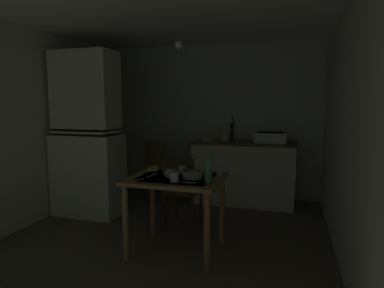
{
  "coord_description": "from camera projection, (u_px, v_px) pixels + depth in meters",
  "views": [
    {
      "loc": [
        1.28,
        -3.37,
        1.5
      ],
      "look_at": [
        0.21,
        0.19,
        1.03
      ],
      "focal_mm": 30.81,
      "sensor_mm": 36.0,
      "label": 1
    }
  ],
  "objects": [
    {
      "name": "ground_plane",
      "position": [
        169.0,
        235.0,
        3.75
      ],
      "size": [
        4.6,
        4.6,
        0.0
      ],
      "primitive_type": "plane",
      "color": "brown"
    },
    {
      "name": "wall_back",
      "position": [
        209.0,
        121.0,
        5.36
      ],
      "size": [
        3.6,
        0.1,
        2.4
      ],
      "primitive_type": "cube",
      "color": "beige",
      "rests_on": "ground"
    },
    {
      "name": "wall_left",
      "position": [
        33.0,
        127.0,
        4.11
      ],
      "size": [
        0.1,
        3.7,
        2.4
      ],
      "primitive_type": "cube",
      "color": "beige",
      "rests_on": "ground"
    },
    {
      "name": "wall_right",
      "position": [
        348.0,
        135.0,
        3.09
      ],
      "size": [
        0.1,
        3.7,
        2.4
      ],
      "primitive_type": "cube",
      "color": "beige",
      "rests_on": "ground"
    },
    {
      "name": "ceiling_slab",
      "position": [
        167.0,
        12.0,
        3.45
      ],
      "size": [
        3.6,
        3.7,
        0.1
      ],
      "primitive_type": "cube",
      "color": "silver"
    },
    {
      "name": "hutch_cabinet",
      "position": [
        87.0,
        140.0,
        4.36
      ],
      "size": [
        0.88,
        0.5,
        2.15
      ],
      "color": "silver",
      "rests_on": "ground"
    },
    {
      "name": "counter_cabinet",
      "position": [
        244.0,
        172.0,
        4.92
      ],
      "size": [
        1.5,
        0.64,
        0.92
      ],
      "color": "silver",
      "rests_on": "ground"
    },
    {
      "name": "sink_basin",
      "position": [
        271.0,
        137.0,
        4.75
      ],
      "size": [
        0.44,
        0.34,
        0.15
      ],
      "color": "white",
      "rests_on": "counter_cabinet"
    },
    {
      "name": "hand_pump",
      "position": [
        232.0,
        130.0,
        4.94
      ],
      "size": [
        0.05,
        0.27,
        0.39
      ],
      "color": "#232328",
      "rests_on": "counter_cabinet"
    },
    {
      "name": "mixing_bowl_counter",
      "position": [
        208.0,
        139.0,
        4.97
      ],
      "size": [
        0.24,
        0.24,
        0.07
      ],
      "primitive_type": "cylinder",
      "color": "tan",
      "rests_on": "counter_cabinet"
    },
    {
      "name": "stoneware_crock",
      "position": [
        224.0,
        137.0,
        4.95
      ],
      "size": [
        0.11,
        0.11,
        0.12
      ],
      "primitive_type": "cylinder",
      "color": "beige",
      "rests_on": "counter_cabinet"
    },
    {
      "name": "dining_table",
      "position": [
        176.0,
        189.0,
        3.26
      ],
      "size": [
        0.92,
        0.76,
        0.77
      ],
      "color": "olive",
      "rests_on": "ground"
    },
    {
      "name": "chair_far_side",
      "position": [
        182.0,
        189.0,
        3.91
      ],
      "size": [
        0.41,
        0.41,
        0.87
      ],
      "color": "#492F1F",
      "rests_on": "ground"
    },
    {
      "name": "chair_by_counter",
      "position": [
        161.0,
        172.0,
        4.74
      ],
      "size": [
        0.52,
        0.52,
        0.96
      ],
      "color": "#48371A",
      "rests_on": "ground"
    },
    {
      "name": "serving_bowl_wide",
      "position": [
        193.0,
        176.0,
        3.19
      ],
      "size": [
        0.2,
        0.2,
        0.05
      ],
      "primitive_type": "cylinder",
      "color": "#9EB2C6",
      "rests_on": "dining_table"
    },
    {
      "name": "soup_bowl_small",
      "position": [
        171.0,
        173.0,
        3.36
      ],
      "size": [
        0.15,
        0.15,
        0.03
      ],
      "primitive_type": "cylinder",
      "color": "tan",
      "rests_on": "dining_table"
    },
    {
      "name": "sauce_dish",
      "position": [
        153.0,
        169.0,
        3.55
      ],
      "size": [
        0.12,
        0.12,
        0.04
      ],
      "primitive_type": "cylinder",
      "color": "beige",
      "rests_on": "dining_table"
    },
    {
      "name": "mug_dark",
      "position": [
        170.0,
        173.0,
        3.23
      ],
      "size": [
        0.08,
        0.08,
        0.08
      ],
      "primitive_type": "cylinder",
      "color": "tan",
      "rests_on": "dining_table"
    },
    {
      "name": "mug_tall",
      "position": [
        174.0,
        177.0,
        3.04
      ],
      "size": [
        0.08,
        0.08,
        0.08
      ],
      "primitive_type": "cylinder",
      "color": "white",
      "rests_on": "dining_table"
    },
    {
      "name": "teacup_mint",
      "position": [
        220.0,
        171.0,
        3.33
      ],
      "size": [
        0.06,
        0.06,
        0.08
      ],
      "primitive_type": "cylinder",
      "color": "#9EB2C6",
      "rests_on": "dining_table"
    },
    {
      "name": "teacup_cream",
      "position": [
        182.0,
        170.0,
        3.43
      ],
      "size": [
        0.08,
        0.08,
        0.07
      ],
      "primitive_type": "cylinder",
      "color": "#ADD1C1",
      "rests_on": "dining_table"
    },
    {
      "name": "glass_bottle",
      "position": [
        208.0,
        170.0,
        3.0
      ],
      "size": [
        0.07,
        0.07,
        0.29
      ],
      "color": "#4C7F56",
      "rests_on": "dining_table"
    },
    {
      "name": "table_knife",
      "position": [
        152.0,
        175.0,
        3.31
      ],
      "size": [
        0.03,
        0.21,
        0.0
      ],
      "primitive_type": "cube",
      "rotation": [
        0.0,
        0.0,
        1.51
      ],
      "color": "silver",
      "rests_on": "dining_table"
    },
    {
      "name": "teaspoon_near_bowl",
      "position": [
        205.0,
        173.0,
        3.39
      ],
      "size": [
        0.14,
        0.03,
        0.0
      ],
      "primitive_type": "cube",
      "rotation": [
        0.0,
        0.0,
        0.08
      ],
      "color": "beige",
      "rests_on": "dining_table"
    },
    {
      "name": "teaspoon_by_cup",
      "position": [
        137.0,
        180.0,
        3.11
      ],
      "size": [
        0.09,
        0.14,
        0.0
      ],
      "primitive_type": "cube",
      "rotation": [
        0.0,
        0.0,
        4.22
      ],
      "color": "beige",
      "rests_on": "dining_table"
    },
    {
      "name": "serving_spoon",
      "position": [
        189.0,
        183.0,
        3.01
      ],
      "size": [
        0.15,
        0.03,
        0.0
      ],
      "primitive_type": "cube",
      "rotation": [
        0.0,
        0.0,
        3.23
      ],
      "color": "beige",
      "rests_on": "dining_table"
    },
    {
      "name": "pendant_bulb",
      "position": [
        178.0,
        45.0,
        3.39
      ],
      "size": [
        0.08,
        0.08,
        0.08
      ],
      "primitive_type": "sphere",
      "color": "#F9EFCC"
    }
  ]
}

